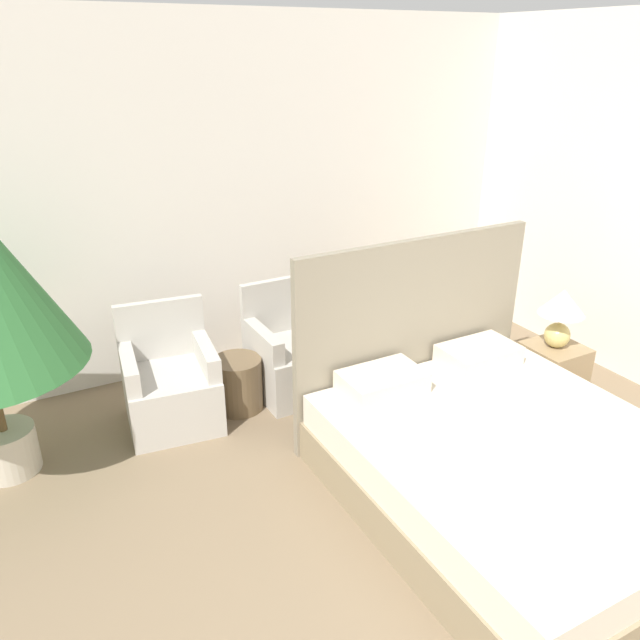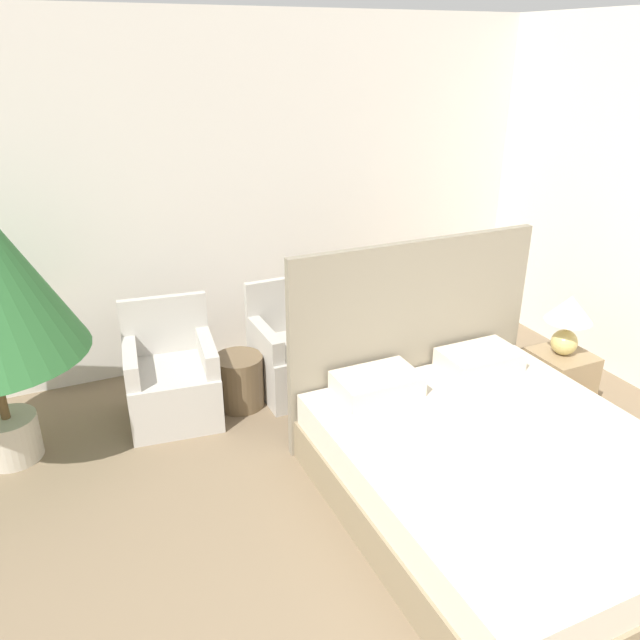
# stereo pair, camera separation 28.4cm
# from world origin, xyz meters

# --- Properties ---
(wall_back) EXTENTS (10.00, 0.06, 2.90)m
(wall_back) POSITION_xyz_m (0.00, 3.94, 1.45)
(wall_back) COLOR silver
(wall_back) RESTS_ON ground_plane
(bed) EXTENTS (1.90, 2.22, 1.44)m
(bed) POSITION_xyz_m (0.69, 1.25, 0.29)
(bed) COLOR #8C7A5B
(bed) RESTS_ON ground_plane
(armchair_near_window_left) EXTENTS (0.73, 0.72, 0.89)m
(armchair_near_window_left) POSITION_xyz_m (-0.88, 3.09, 0.28)
(armchair_near_window_left) COLOR #B7B2A8
(armchair_near_window_left) RESTS_ON ground_plane
(armchair_near_window_right) EXTENTS (0.66, 0.66, 0.89)m
(armchair_near_window_right) POSITION_xyz_m (0.14, 3.09, 0.28)
(armchair_near_window_right) COLOR #B7B2A8
(armchair_near_window_right) RESTS_ON ground_plane
(nightstand) EXTENTS (0.41, 0.42, 0.47)m
(nightstand) POSITION_xyz_m (1.90, 1.98, 0.23)
(nightstand) COLOR #937A56
(nightstand) RESTS_ON ground_plane
(table_lamp) EXTENTS (0.35, 0.35, 0.48)m
(table_lamp) POSITION_xyz_m (1.88, 1.98, 0.78)
(table_lamp) COLOR tan
(table_lamp) RESTS_ON nightstand
(side_table) EXTENTS (0.38, 0.38, 0.42)m
(side_table) POSITION_xyz_m (-0.37, 3.04, 0.21)
(side_table) COLOR brown
(side_table) RESTS_ON ground_plane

